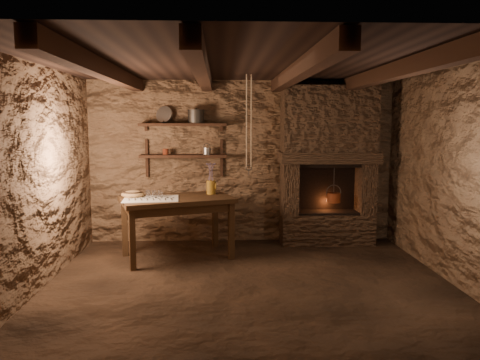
{
  "coord_description": "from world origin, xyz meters",
  "views": [
    {
      "loc": [
        -0.32,
        -4.96,
        1.78
      ],
      "look_at": [
        -0.07,
        0.9,
        1.06
      ],
      "focal_mm": 35.0,
      "sensor_mm": 36.0,
      "label": 1
    }
  ],
  "objects_px": {
    "work_table": "(177,225)",
    "wooden_bowl": "(133,194)",
    "red_pot": "(334,197)",
    "stoneware_jug": "(211,181)",
    "iron_stockpot": "(196,117)"
  },
  "relations": [
    {
      "from": "work_table",
      "to": "iron_stockpot",
      "type": "xyz_separation_m",
      "value": [
        0.23,
        0.73,
        1.42
      ]
    },
    {
      "from": "work_table",
      "to": "iron_stockpot",
      "type": "relative_size",
      "value": 6.86
    },
    {
      "from": "iron_stockpot",
      "to": "red_pot",
      "type": "height_order",
      "value": "iron_stockpot"
    },
    {
      "from": "stoneware_jug",
      "to": "red_pot",
      "type": "height_order",
      "value": "stoneware_jug"
    },
    {
      "from": "work_table",
      "to": "red_pot",
      "type": "relative_size",
      "value": 2.97
    },
    {
      "from": "wooden_bowl",
      "to": "iron_stockpot",
      "type": "distance_m",
      "value": 1.47
    },
    {
      "from": "iron_stockpot",
      "to": "red_pot",
      "type": "relative_size",
      "value": 0.43
    },
    {
      "from": "wooden_bowl",
      "to": "red_pot",
      "type": "height_order",
      "value": "red_pot"
    },
    {
      "from": "stoneware_jug",
      "to": "iron_stockpot",
      "type": "relative_size",
      "value": 1.86
    },
    {
      "from": "iron_stockpot",
      "to": "stoneware_jug",
      "type": "bearing_deg",
      "value": -64.93
    },
    {
      "from": "work_table",
      "to": "wooden_bowl",
      "type": "relative_size",
      "value": 5.35
    },
    {
      "from": "wooden_bowl",
      "to": "red_pot",
      "type": "bearing_deg",
      "value": 11.39
    },
    {
      "from": "work_table",
      "to": "red_pot",
      "type": "bearing_deg",
      "value": -3.71
    },
    {
      "from": "red_pot",
      "to": "stoneware_jug",
      "type": "bearing_deg",
      "value": -168.87
    },
    {
      "from": "work_table",
      "to": "iron_stockpot",
      "type": "height_order",
      "value": "iron_stockpot"
    }
  ]
}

